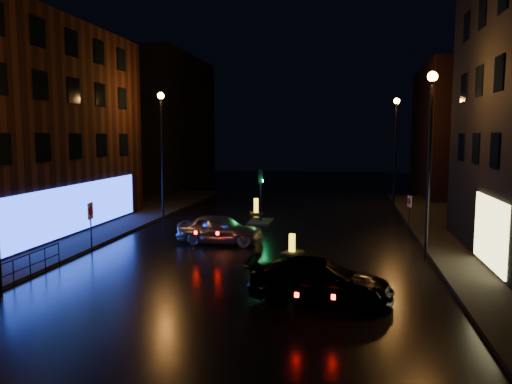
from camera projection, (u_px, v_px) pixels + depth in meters
ground at (228, 289)px, 18.22m from camera, size 120.00×120.00×0.00m
pavement_left at (23, 232)px, 28.52m from camera, size 12.00×44.00×0.15m
building_far_left at (160, 122)px, 54.48m from camera, size 8.00×16.00×14.00m
building_far_right at (466, 131)px, 46.17m from camera, size 8.00×14.00×12.00m
street_lamp_lfar at (162, 136)px, 32.66m from camera, size 0.44×0.44×8.37m
street_lamp_rnear at (430, 136)px, 22.08m from camera, size 0.44×0.44×8.37m
street_lamp_rfar at (396, 136)px, 37.72m from camera, size 0.44×0.44×8.37m
traffic_signal at (261, 215)px, 32.07m from camera, size 1.40×2.40×3.45m
guard_railing at (13, 266)px, 18.58m from camera, size 0.05×6.04×1.00m
silver_hatchback at (221, 229)px, 25.84m from camera, size 4.52×1.97×1.52m
dark_sedan at (320, 280)px, 16.89m from camera, size 4.93×2.03×1.43m
bollard_near at (292, 249)px, 23.70m from camera, size 1.07×1.27×0.95m
bollard_far at (256, 211)px, 35.59m from camera, size 1.14×1.45×1.12m
road_sign_left at (91, 215)px, 23.77m from camera, size 0.15×0.58×2.40m
road_sign_right at (409, 204)px, 29.50m from camera, size 0.20×0.48×2.04m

